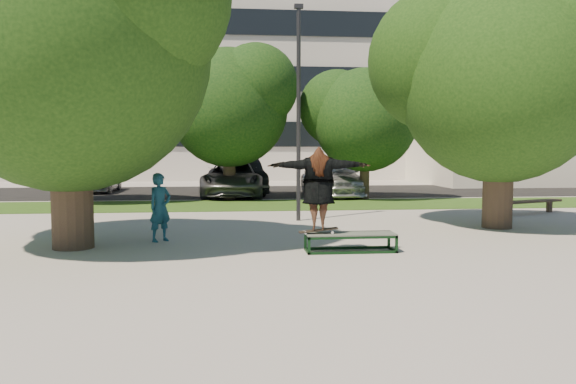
{
  "coord_description": "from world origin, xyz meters",
  "views": [
    {
      "loc": [
        -0.91,
        -10.96,
        2.06
      ],
      "look_at": [
        0.25,
        0.6,
        1.17
      ],
      "focal_mm": 35.0,
      "sensor_mm": 36.0,
      "label": 1
    }
  ],
  "objects": [
    {
      "name": "grass_strip",
      "position": [
        1.0,
        9.5,
        0.01
      ],
      "size": [
        30.0,
        4.0,
        0.02
      ],
      "primitive_type": "cube",
      "color": "#244614",
      "rests_on": "ground"
    },
    {
      "name": "bg_tree_left",
      "position": [
        -6.57,
        11.07,
        3.73
      ],
      "size": [
        5.28,
        4.51,
        5.77
      ],
      "color": "#38281E",
      "rests_on": "ground"
    },
    {
      "name": "bench",
      "position": [
        8.49,
        6.0,
        0.35
      ],
      "size": [
        2.71,
        1.3,
        0.42
      ],
      "rotation": [
        0.0,
        0.0,
        0.35
      ],
      "color": "brown",
      "rests_on": "ground"
    },
    {
      "name": "car_grey",
      "position": [
        -0.84,
        13.5,
        0.76
      ],
      "size": [
        2.8,
        5.6,
        1.52
      ],
      "primitive_type": "imported",
      "rotation": [
        0.0,
        0.0,
        -0.05
      ],
      "color": "slate",
      "rests_on": "asphalt_strip"
    },
    {
      "name": "tree_right",
      "position": [
        5.92,
        3.08,
        4.09
      ],
      "size": [
        6.24,
        5.33,
        6.51
      ],
      "color": "#38281E",
      "rests_on": "ground"
    },
    {
      "name": "side_building",
      "position": [
        18.0,
        22.0,
        4.0
      ],
      "size": [
        15.0,
        10.0,
        8.0
      ],
      "primitive_type": "cube",
      "color": "silver",
      "rests_on": "ground"
    },
    {
      "name": "bg_tree_mid",
      "position": [
        -1.08,
        12.08,
        4.02
      ],
      "size": [
        5.76,
        4.92,
        6.24
      ],
      "color": "#38281E",
      "rests_on": "ground"
    },
    {
      "name": "car_dark",
      "position": [
        -0.5,
        14.34,
        0.8
      ],
      "size": [
        2.33,
        5.06,
        1.61
      ],
      "primitive_type": "imported",
      "rotation": [
        0.0,
        0.0,
        0.13
      ],
      "color": "black",
      "rests_on": "asphalt_strip"
    },
    {
      "name": "tree_left",
      "position": [
        -4.29,
        1.09,
        4.42
      ],
      "size": [
        6.96,
        5.95,
        7.12
      ],
      "color": "#38281E",
      "rests_on": "ground"
    },
    {
      "name": "bystander",
      "position": [
        -2.5,
        1.68,
        0.76
      ],
      "size": [
        0.66,
        0.65,
        1.53
      ],
      "primitive_type": "imported",
      "rotation": [
        0.0,
        0.0,
        0.75
      ],
      "color": "#17495A",
      "rests_on": "ground"
    },
    {
      "name": "bg_tree_right",
      "position": [
        4.43,
        11.57,
        3.49
      ],
      "size": [
        5.04,
        4.31,
        5.43
      ],
      "color": "#38281E",
      "rests_on": "ground"
    },
    {
      "name": "ground",
      "position": [
        0.0,
        0.0,
        0.0
      ],
      "size": [
        120.0,
        120.0,
        0.0
      ],
      "primitive_type": "plane",
      "color": "gray",
      "rests_on": "ground"
    },
    {
      "name": "lamppost",
      "position": [
        1.0,
        5.0,
        3.15
      ],
      "size": [
        0.25,
        0.15,
        6.11
      ],
      "color": "#2D2D30",
      "rests_on": "ground"
    },
    {
      "name": "asphalt_strip",
      "position": [
        0.0,
        16.0,
        0.01
      ],
      "size": [
        40.0,
        8.0,
        0.01
      ],
      "primitive_type": "cube",
      "color": "black",
      "rests_on": "ground"
    },
    {
      "name": "car_silver_a",
      "position": [
        -7.2,
        16.5,
        0.69
      ],
      "size": [
        1.71,
        4.09,
        1.38
      ],
      "primitive_type": "imported",
      "rotation": [
        0.0,
        0.0,
        0.02
      ],
      "color": "silver",
      "rests_on": "asphalt_strip"
    },
    {
      "name": "skater_rig",
      "position": [
        0.81,
        0.04,
        1.28
      ],
      "size": [
        2.09,
        0.83,
        1.73
      ],
      "rotation": [
        0.0,
        0.0,
        3.0
      ],
      "color": "white",
      "rests_on": "grind_box"
    },
    {
      "name": "car_silver_b",
      "position": [
        3.49,
        13.5,
        0.79
      ],
      "size": [
        2.32,
        5.48,
        1.58
      ],
      "primitive_type": "imported",
      "rotation": [
        0.0,
        0.0,
        0.02
      ],
      "color": "silver",
      "rests_on": "asphalt_strip"
    },
    {
      "name": "office_building",
      "position": [
        -2.0,
        31.98,
        8.0
      ],
      "size": [
        30.0,
        14.12,
        16.0
      ],
      "color": "beige",
      "rests_on": "ground"
    },
    {
      "name": "grind_box",
      "position": [
        1.46,
        0.04,
        0.19
      ],
      "size": [
        1.8,
        0.6,
        0.38
      ],
      "color": "black",
      "rests_on": "ground"
    }
  ]
}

